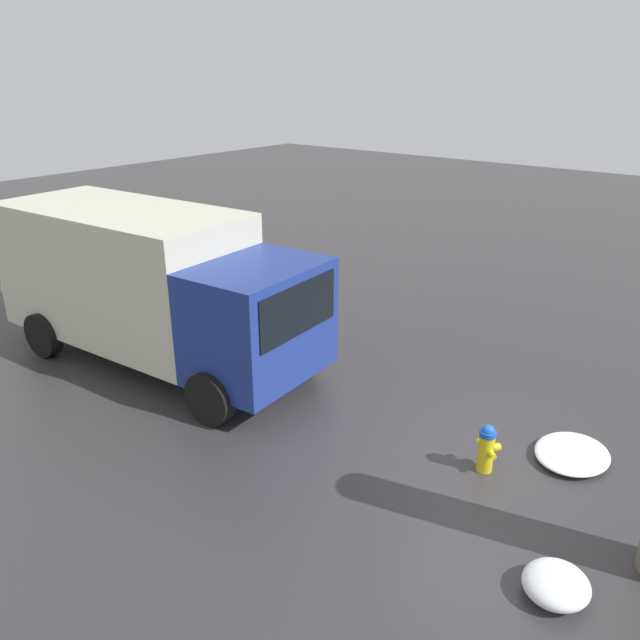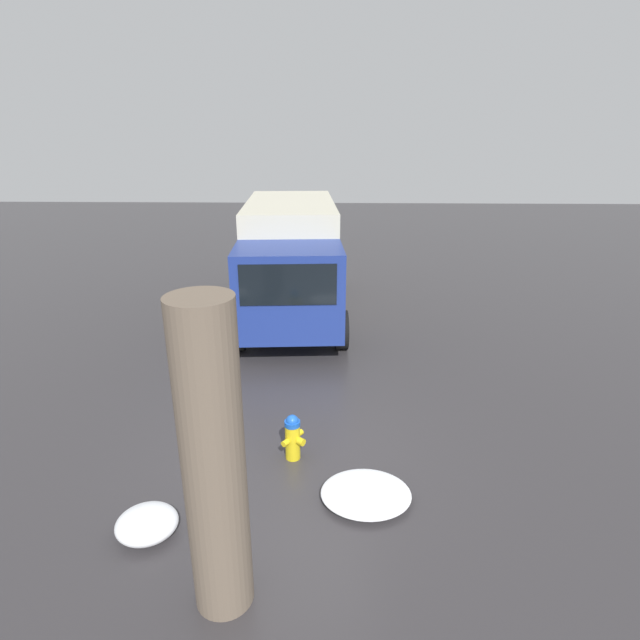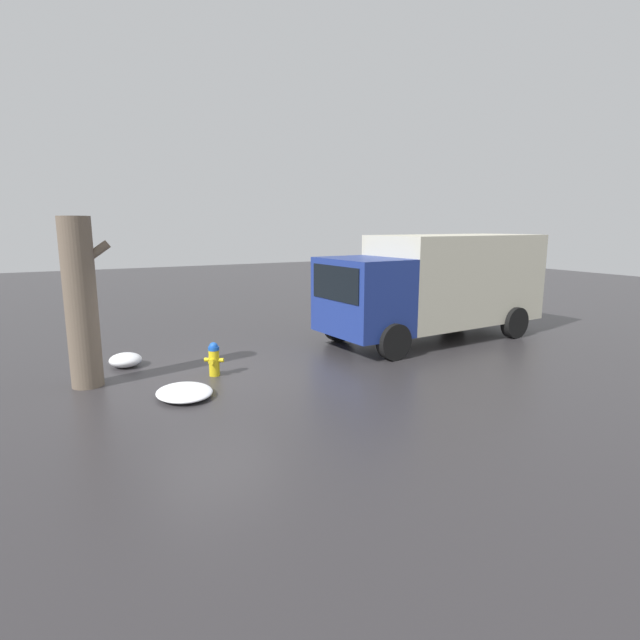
% 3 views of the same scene
% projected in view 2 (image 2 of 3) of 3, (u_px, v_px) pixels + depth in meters
% --- Properties ---
extents(ground_plane, '(60.00, 60.00, 0.00)m').
position_uv_depth(ground_plane, '(293.00, 457.00, 7.65)').
color(ground_plane, '#333033').
extents(fire_hydrant, '(0.40, 0.37, 0.74)m').
position_uv_depth(fire_hydrant, '(293.00, 436.00, 7.52)').
color(fire_hydrant, yellow).
rests_on(fire_hydrant, ground_plane).
extents(tree_trunk, '(0.93, 0.61, 3.39)m').
position_uv_depth(tree_trunk, '(214.00, 463.00, 4.76)').
color(tree_trunk, '#6B5B4C').
rests_on(tree_trunk, ground_plane).
extents(delivery_truck, '(6.89, 2.99, 2.94)m').
position_uv_depth(delivery_truck, '(291.00, 255.00, 13.37)').
color(delivery_truck, navy).
rests_on(delivery_truck, ground_plane).
extents(snow_pile_by_hydrant, '(0.72, 0.76, 0.31)m').
position_uv_depth(snow_pile_by_hydrant, '(147.00, 524.00, 6.14)').
color(snow_pile_by_hydrant, white).
rests_on(snow_pile_by_hydrant, ground_plane).
extents(snow_pile_curbside, '(1.04, 1.23, 0.18)m').
position_uv_depth(snow_pile_curbside, '(366.00, 494.00, 6.75)').
color(snow_pile_curbside, white).
rests_on(snow_pile_curbside, ground_plane).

